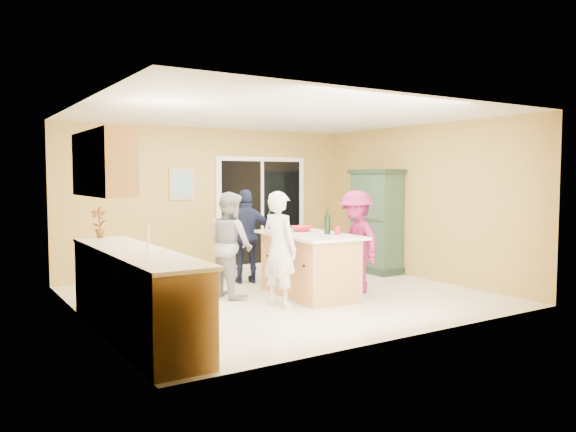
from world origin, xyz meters
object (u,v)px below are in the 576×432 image
woman_white (279,249)px  woman_magenta (356,242)px  woman_grey (231,244)px  kitchen_island (309,267)px  woman_navy (247,236)px  green_hutch (376,222)px

woman_white → woman_magenta: (1.43, 0.15, -0.01)m
woman_grey → woman_magenta: (1.71, -0.74, 0.01)m
kitchen_island → woman_grey: (-0.98, 0.56, 0.33)m
kitchen_island → woman_magenta: woman_magenta is taller
woman_white → woman_magenta: size_ratio=1.01×
kitchen_island → woman_navy: woman_navy is taller
woman_navy → woman_magenta: 1.85m
kitchen_island → woman_white: 0.85m
woman_grey → woman_navy: (0.69, 0.80, 0.01)m
green_hutch → woman_magenta: green_hutch is taller
woman_white → woman_navy: woman_white is taller
green_hutch → woman_grey: size_ratio=1.23×
woman_grey → woman_navy: 1.05m
green_hutch → woman_navy: size_ratio=1.22×
woman_navy → woman_magenta: (1.02, -1.54, 0.00)m
kitchen_island → woman_navy: size_ratio=1.17×
kitchen_island → woman_navy: (-0.29, 1.36, 0.33)m
kitchen_island → woman_magenta: size_ratio=1.17×
woman_white → woman_magenta: 1.44m
woman_grey → woman_magenta: 1.86m
green_hutch → woman_grey: green_hutch is taller
green_hutch → woman_magenta: (-1.44, -1.20, -0.14)m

